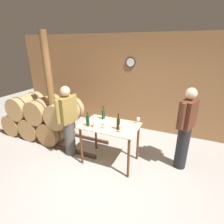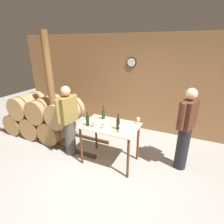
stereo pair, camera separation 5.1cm
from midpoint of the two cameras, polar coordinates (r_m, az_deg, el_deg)
ground_plane at (r=3.53m, az=-2.98°, el=-22.06°), size 14.00×14.00×0.00m
back_wall at (r=5.06m, az=10.27°, el=8.83°), size 8.40×0.08×2.70m
barrel_rack at (r=5.11m, az=-21.53°, el=-1.58°), size 4.00×0.83×1.16m
tasting_table at (r=3.63m, az=-0.26°, el=-6.50°), size 1.16×0.75×0.88m
wooden_post at (r=4.37m, az=-18.87°, el=6.02°), size 0.16×0.16×2.70m
wine_bottle_far_left at (r=3.52m, az=-7.55°, el=-2.80°), size 0.07×0.07×0.29m
wine_bottle_left at (r=3.80m, az=-2.42°, el=-0.80°), size 0.08×0.08×0.29m
wine_bottle_center at (r=3.34m, az=2.40°, el=-3.85°), size 0.07×0.07×0.32m
wine_glass_near_left at (r=3.48m, az=-1.94°, el=-2.93°), size 0.06×0.06×0.15m
wine_glass_near_center at (r=3.37m, az=-2.21°, el=-3.78°), size 0.07×0.07×0.15m
wine_glass_near_right at (r=3.23m, az=3.21°, el=-5.11°), size 0.06×0.06×0.15m
wine_glass_far_side at (r=3.61m, az=8.96°, el=-2.45°), size 0.06×0.06×0.14m
ice_bucket at (r=3.47m, az=-4.98°, el=-3.91°), size 0.12×0.12×0.13m
person_host at (r=3.67m, az=23.26°, el=-5.02°), size 0.34×0.56×1.70m
person_visitor_with_scarf at (r=3.96m, az=-13.72°, el=-2.60°), size 0.29×0.58×1.62m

